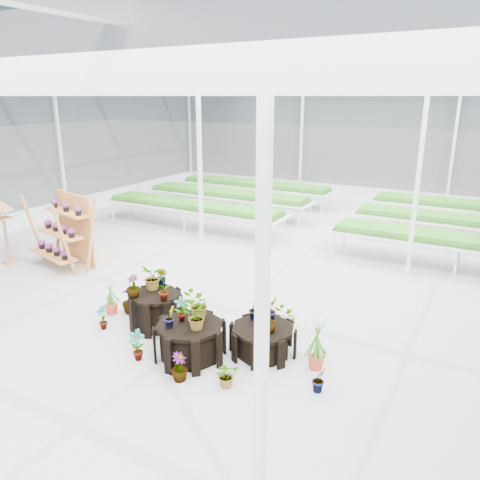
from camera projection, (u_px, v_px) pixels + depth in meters
The scene contains 10 objects.
ground_plane at pixel (216, 313), 9.45m from camera, with size 24.00×24.00×0.00m, color gray.
greenhouse_shell at pixel (214, 204), 8.78m from camera, with size 18.00×24.00×4.50m, color white, non-canonical shape.
steel_frame at pixel (214, 204), 8.78m from camera, with size 18.00×24.00×4.50m, color silver, non-canonical shape.
nursery_benches at pixel (332, 216), 15.33m from camera, with size 16.00×7.00×0.84m, color silver, non-canonical shape.
plinth_tall at pixel (156, 310), 8.81m from camera, with size 0.98×0.98×0.67m, color black.
plinth_mid at pixel (190, 341), 7.76m from camera, with size 1.17×1.17×0.61m, color black.
plinth_low at pixel (263, 340), 7.90m from camera, with size 1.10×1.10×0.50m, color black.
shelf_rack at pixel (62, 231), 11.83m from camera, with size 1.73×0.92×1.84m, color #C17938, non-canonical shape.
bird_table at pixel (6, 232), 12.03m from camera, with size 0.40×0.40×1.67m, color #A66C46, non-canonical shape.
nursery_plants at pixel (201, 313), 8.19m from camera, with size 4.87×2.62×1.24m.
Camera 1 is at (4.60, -7.27, 4.20)m, focal length 35.00 mm.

